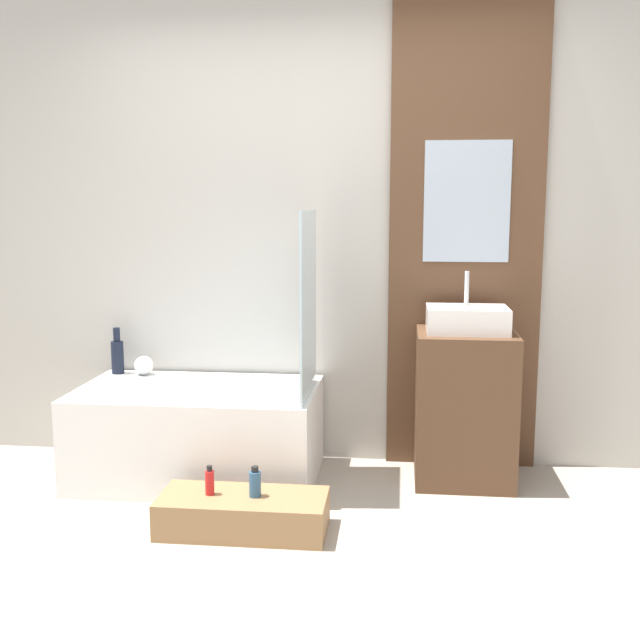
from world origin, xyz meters
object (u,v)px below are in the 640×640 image
Objects in this scene: wooden_step_bench at (243,513)px; sink at (467,319)px; vase_tall_dark at (117,355)px; vase_round_light at (144,365)px; bathtub at (199,432)px; bottle_soap_primary at (210,482)px; bottle_soap_secondary at (255,483)px.

sink is (1.04, 0.76, 0.79)m from wooden_step_bench.
vase_tall_dark is 0.17m from vase_round_light.
vase_round_light is (-0.39, 0.27, 0.30)m from bathtub.
vase_round_light is (0.16, -0.02, -0.05)m from vase_tall_dark.
wooden_step_bench is (0.38, -0.64, -0.17)m from bathtub.
wooden_step_bench is 1.51m from sink.
bottle_soap_primary is at bearing -147.42° from sink.
sink is at bearing 37.76° from bottle_soap_secondary.
vase_tall_dark is 1.40m from bottle_soap_secondary.
vase_round_light is 0.80× the size of bottle_soap_primary.
vase_tall_dark is at bearing 152.20° from bathtub.
vase_tall_dark is (-0.55, 0.29, 0.36)m from bathtub.
bathtub reaches higher than bottle_soap_primary.
bottle_soap_primary is (0.61, -0.91, -0.32)m from vase_round_light.
vase_round_light is at bearing 130.09° from wooden_step_bench.
vase_round_light is 1.27m from bottle_soap_secondary.
wooden_step_bench is 0.16m from bottle_soap_secondary.
vase_tall_dark reaches higher than bottle_soap_secondary.
bottle_soap_secondary is at bearing -142.24° from sink.
wooden_step_bench is 0.21m from bottle_soap_primary.
bottle_soap_primary is (-0.15, 0.00, 0.14)m from wooden_step_bench.
vase_tall_dark is at bearing 173.26° from vase_round_light.
vase_round_light reaches higher than wooden_step_bench.
wooden_step_bench is 1.41m from vase_tall_dark.
bottle_soap_secondary is at bearing 0.00° from wooden_step_bench.
sink is 1.55m from bottle_soap_primary.
bottle_soap_secondary is (0.82, -0.91, -0.32)m from vase_round_light.
vase_tall_dark is (-0.93, 0.93, 0.52)m from wooden_step_bench.
bathtub reaches higher than wooden_step_bench.
sink reaches higher than bottle_soap_primary.
sink is (1.42, 0.12, 0.62)m from bathtub.
bottle_soap_primary is at bearing 180.00° from bottle_soap_secondary.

